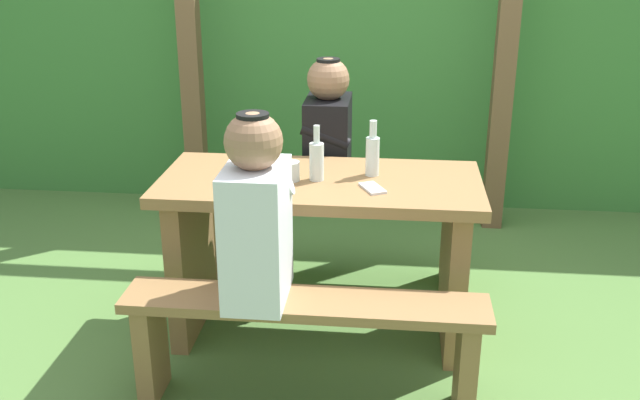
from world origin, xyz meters
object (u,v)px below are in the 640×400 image
(bottle_left, at_px, (317,160))
(bench_far, at_px, (331,221))
(picnic_table, at_px, (320,230))
(drinking_glass, at_px, (291,171))
(bench_near, at_px, (305,330))
(person_black_coat, at_px, (328,135))
(cell_phone, at_px, (373,188))
(bottle_right, at_px, (373,154))
(person_white_shirt, at_px, (256,216))

(bottle_left, bearing_deg, bench_far, 88.71)
(picnic_table, height_order, bench_far, picnic_table)
(bench_far, distance_m, drinking_glass, 0.76)
(bench_near, bearing_deg, drinking_glass, 103.37)
(picnic_table, relative_size, bench_far, 1.00)
(person_black_coat, bearing_deg, cell_phone, -69.31)
(bench_far, distance_m, person_black_coat, 0.47)
(bench_far, height_order, cell_phone, cell_phone)
(bottle_left, bearing_deg, bottle_right, 20.79)
(person_white_shirt, height_order, cell_phone, person_white_shirt)
(bench_far, xyz_separation_m, cell_phone, (0.23, -0.67, 0.43))
(person_black_coat, bearing_deg, picnic_table, -88.12)
(person_white_shirt, bearing_deg, bench_far, 80.93)
(person_white_shirt, xyz_separation_m, cell_phone, (0.41, 0.44, -0.04))
(bottle_left, height_order, cell_phone, bottle_left)
(person_black_coat, bearing_deg, person_white_shirt, -98.18)
(bench_far, relative_size, bottle_right, 5.67)
(bench_near, xyz_separation_m, bottle_right, (0.22, 0.63, 0.53))
(bench_near, relative_size, bottle_right, 5.67)
(bottle_left, xyz_separation_m, cell_phone, (0.25, -0.09, -0.09))
(picnic_table, bearing_deg, bench_far, 90.00)
(picnic_table, relative_size, person_white_shirt, 1.95)
(person_black_coat, bearing_deg, bench_near, -89.06)
(bench_near, bearing_deg, person_black_coat, 90.94)
(bottle_right, bearing_deg, bench_near, -109.57)
(person_black_coat, height_order, drinking_glass, person_black_coat)
(bench_near, distance_m, drinking_glass, 0.71)
(bench_near, bearing_deg, picnic_table, 90.00)
(drinking_glass, bearing_deg, person_black_coat, 79.80)
(person_white_shirt, distance_m, person_black_coat, 1.11)
(bench_far, relative_size, person_black_coat, 1.95)
(picnic_table, xyz_separation_m, bottle_right, (0.22, 0.07, 0.34))
(bench_far, bearing_deg, person_black_coat, -169.60)
(cell_phone, bearing_deg, bottle_right, 66.59)
(person_white_shirt, xyz_separation_m, drinking_glass, (0.05, 0.52, 0.00))
(bottle_left, distance_m, bottle_right, 0.25)
(person_black_coat, xyz_separation_m, bottle_right, (0.24, -0.48, 0.06))
(bottle_right, bearing_deg, bottle_left, -159.21)
(bench_near, height_order, cell_phone, cell_phone)
(person_white_shirt, xyz_separation_m, bottle_right, (0.40, 0.62, 0.06))
(person_black_coat, height_order, bottle_right, person_black_coat)
(picnic_table, xyz_separation_m, cell_phone, (0.23, -0.11, 0.25))
(cell_phone, bearing_deg, drinking_glass, 141.52)
(bench_far, xyz_separation_m, person_white_shirt, (-0.18, -1.11, 0.47))
(bench_far, distance_m, bottle_right, 0.75)
(picnic_table, relative_size, bottle_right, 5.67)
(drinking_glass, distance_m, bottle_right, 0.37)
(person_white_shirt, bearing_deg, bottle_right, 57.36)
(picnic_table, height_order, person_black_coat, person_black_coat)
(picnic_table, xyz_separation_m, drinking_glass, (-0.12, -0.03, 0.29))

